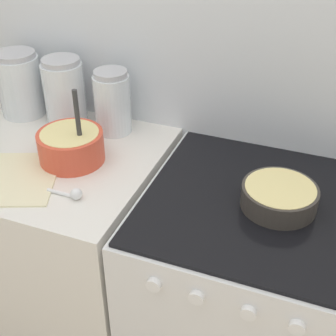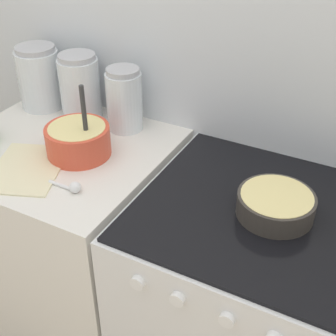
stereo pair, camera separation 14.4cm
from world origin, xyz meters
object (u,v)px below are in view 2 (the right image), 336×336
(stove, at_px, (239,311))
(baking_pan, at_px, (276,204))
(storage_jar_middle, at_px, (80,91))
(storage_jar_left, at_px, (40,81))
(storage_jar_right, at_px, (124,103))
(mixing_bowl, at_px, (78,139))

(stove, distance_m, baking_pan, 0.50)
(storage_jar_middle, bearing_deg, baking_pan, -15.61)
(stove, height_order, baking_pan, baking_pan)
(stove, xyz_separation_m, storage_jar_middle, (-0.78, 0.23, 0.57))
(stove, distance_m, storage_jar_left, 1.16)
(baking_pan, height_order, storage_jar_middle, storage_jar_middle)
(baking_pan, xyz_separation_m, storage_jar_right, (-0.65, 0.24, 0.06))
(stove, bearing_deg, storage_jar_right, 158.10)
(storage_jar_left, bearing_deg, storage_jar_right, 0.00)
(mixing_bowl, bearing_deg, baking_pan, -0.28)
(storage_jar_left, bearing_deg, mixing_bowl, -33.18)
(stove, xyz_separation_m, storage_jar_right, (-0.58, 0.23, 0.56))
(stove, bearing_deg, storage_jar_left, 166.54)
(storage_jar_middle, height_order, storage_jar_right, storage_jar_middle)
(baking_pan, bearing_deg, stove, 177.80)
(baking_pan, height_order, storage_jar_right, storage_jar_right)
(storage_jar_left, relative_size, storage_jar_middle, 0.99)
(stove, relative_size, storage_jar_right, 3.93)
(baking_pan, bearing_deg, mixing_bowl, 179.72)
(storage_jar_right, bearing_deg, mixing_bowl, -99.54)
(baking_pan, xyz_separation_m, storage_jar_middle, (-0.85, 0.24, 0.07))
(baking_pan, relative_size, storage_jar_left, 0.88)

